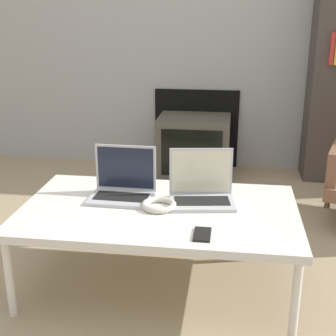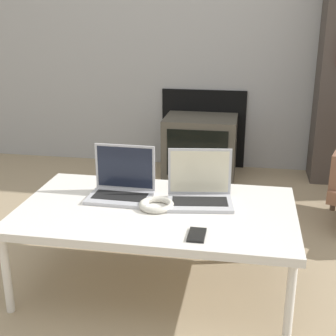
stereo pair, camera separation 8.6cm
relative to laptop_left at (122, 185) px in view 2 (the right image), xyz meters
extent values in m
plane|color=#998466|center=(0.19, -0.30, -0.45)|extent=(14.00, 14.00, 0.00)
cube|color=#999999|center=(0.19, 1.77, 0.85)|extent=(7.00, 0.06, 2.60)
cube|color=black|center=(0.21, 1.73, -0.13)|extent=(0.68, 0.03, 0.64)
cube|color=silver|center=(0.19, -0.11, -0.08)|extent=(1.25, 0.73, 0.04)
cylinder|color=silver|center=(-0.40, -0.43, -0.27)|extent=(0.04, 0.04, 0.36)
cylinder|color=silver|center=(0.77, -0.43, -0.27)|extent=(0.04, 0.04, 0.36)
cylinder|color=silver|center=(-0.40, 0.22, -0.27)|extent=(0.04, 0.04, 0.36)
cylinder|color=silver|center=(0.77, 0.22, -0.27)|extent=(0.04, 0.04, 0.36)
cube|color=#B2B2B7|center=(0.00, -0.04, -0.05)|extent=(0.30, 0.21, 0.02)
cube|color=black|center=(0.00, -0.04, -0.04)|extent=(0.26, 0.12, 0.00)
cube|color=#B2B2B7|center=(0.00, 0.06, 0.07)|extent=(0.30, 0.01, 0.22)
cube|color=black|center=(0.00, 0.05, 0.07)|extent=(0.27, 0.01, 0.20)
cube|color=#B2B2B7|center=(0.38, -0.04, -0.05)|extent=(0.32, 0.24, 0.02)
cube|color=black|center=(0.38, -0.04, -0.04)|extent=(0.27, 0.15, 0.00)
cube|color=#B2B2B7|center=(0.37, 0.06, 0.07)|extent=(0.30, 0.05, 0.22)
cube|color=beige|center=(0.37, 0.05, 0.07)|extent=(0.27, 0.04, 0.20)
torus|color=beige|center=(0.19, -0.11, -0.04)|extent=(0.16, 0.16, 0.03)
cube|color=black|center=(0.40, -0.35, -0.05)|extent=(0.07, 0.12, 0.01)
cube|color=#4C473D|center=(0.21, 1.51, -0.22)|extent=(0.55, 0.42, 0.46)
cube|color=black|center=(0.21, 1.30, -0.22)|extent=(0.45, 0.01, 0.36)
cylinder|color=#4C3828|center=(1.15, 0.95, -0.35)|extent=(0.04, 0.04, 0.20)
camera|label=1|loc=(0.50, -2.03, 0.79)|focal=50.00mm
camera|label=2|loc=(0.58, -2.02, 0.79)|focal=50.00mm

